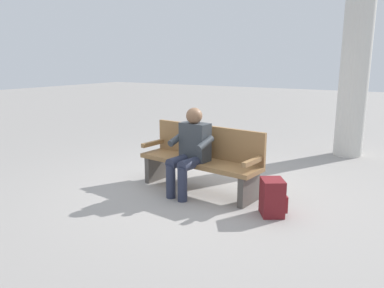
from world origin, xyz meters
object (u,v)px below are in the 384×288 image
(person_seated, at_px, (190,149))
(backpack, at_px, (273,198))
(bench_near, at_px, (202,158))
(support_pillar, at_px, (355,72))

(person_seated, distance_m, backpack, 1.29)
(bench_near, height_order, person_seated, person_seated)
(support_pillar, bearing_deg, bench_near, 66.43)
(bench_near, xyz_separation_m, support_pillar, (-1.40, -3.21, 1.12))
(bench_near, xyz_separation_m, person_seated, (0.05, 0.23, 0.17))
(bench_near, bearing_deg, person_seated, 83.95)
(bench_near, bearing_deg, support_pillar, -107.47)
(backpack, height_order, support_pillar, support_pillar)
(bench_near, distance_m, person_seated, 0.29)
(person_seated, bearing_deg, bench_near, -96.05)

